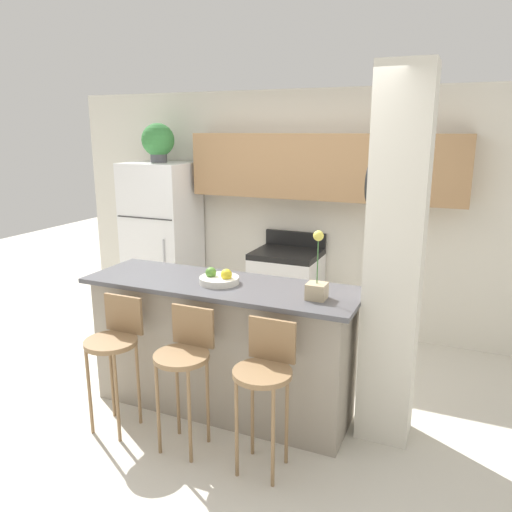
# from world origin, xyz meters

# --- Properties ---
(ground_plane) EXTENTS (14.00, 14.00, 0.00)m
(ground_plane) POSITION_xyz_m (0.00, 0.00, 0.00)
(ground_plane) COLOR beige
(wall_back) EXTENTS (5.60, 0.38, 2.55)m
(wall_back) POSITION_xyz_m (0.10, 1.87, 1.48)
(wall_back) COLOR silver
(wall_back) RESTS_ON ground_plane
(pillar_right) EXTENTS (0.38, 0.32, 2.55)m
(pillar_right) POSITION_xyz_m (1.23, 0.16, 1.28)
(pillar_right) COLOR silver
(pillar_right) RESTS_ON ground_plane
(counter_bar) EXTENTS (2.10, 0.67, 1.03)m
(counter_bar) POSITION_xyz_m (0.00, 0.00, 0.52)
(counter_bar) COLOR gray
(counter_bar) RESTS_ON ground_plane
(refrigerator) EXTENTS (0.74, 0.67, 1.79)m
(refrigerator) POSITION_xyz_m (-1.56, 1.56, 0.89)
(refrigerator) COLOR white
(refrigerator) RESTS_ON ground_plane
(stove_range) EXTENTS (0.68, 0.59, 1.07)m
(stove_range) POSITION_xyz_m (-0.05, 1.61, 0.46)
(stove_range) COLOR white
(stove_range) RESTS_ON ground_plane
(bar_stool_left) EXTENTS (0.37, 0.37, 0.98)m
(bar_stool_left) POSITION_xyz_m (-0.58, -0.53, 0.66)
(bar_stool_left) COLOR olive
(bar_stool_left) RESTS_ON ground_plane
(bar_stool_mid) EXTENTS (0.37, 0.37, 0.98)m
(bar_stool_mid) POSITION_xyz_m (0.00, -0.53, 0.66)
(bar_stool_mid) COLOR olive
(bar_stool_mid) RESTS_ON ground_plane
(bar_stool_right) EXTENTS (0.37, 0.37, 0.98)m
(bar_stool_right) POSITION_xyz_m (0.58, -0.53, 0.66)
(bar_stool_right) COLOR olive
(bar_stool_right) RESTS_ON ground_plane
(potted_plant_on_fridge) EXTENTS (0.36, 0.36, 0.42)m
(potted_plant_on_fridge) POSITION_xyz_m (-1.56, 1.56, 2.02)
(potted_plant_on_fridge) COLOR #4C4C51
(potted_plant_on_fridge) RESTS_ON refrigerator
(orchid_vase) EXTENTS (0.13, 0.13, 0.47)m
(orchid_vase) POSITION_xyz_m (0.76, -0.06, 1.14)
(orchid_vase) COLOR tan
(orchid_vase) RESTS_ON counter_bar
(fruit_bowl) EXTENTS (0.29, 0.29, 0.12)m
(fruit_bowl) POSITION_xyz_m (-0.00, -0.01, 1.07)
(fruit_bowl) COLOR silver
(fruit_bowl) RESTS_ON counter_bar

